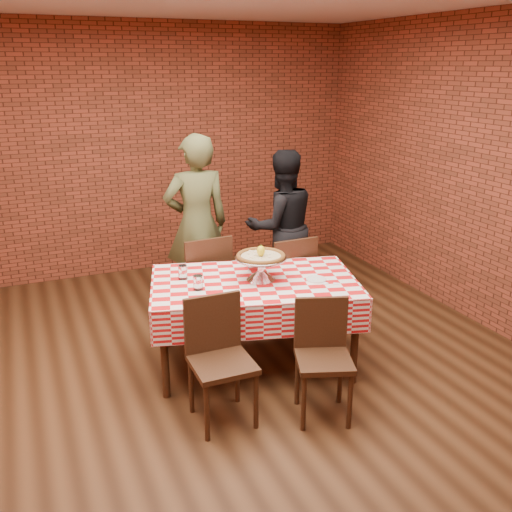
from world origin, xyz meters
name	(u,v)px	position (x,y,z in m)	size (l,w,h in m)	color
ground	(221,390)	(0.00, 0.00, 0.00)	(6.00, 6.00, 0.00)	black
back_wall	(131,152)	(0.00, 3.00, 1.45)	(5.50, 5.50, 0.00)	brown
table	(254,323)	(0.41, 0.29, 0.38)	(1.63, 0.98, 0.75)	#362113
tablecloth	(254,296)	(0.41, 0.29, 0.62)	(1.67, 1.02, 0.28)	red
pizza_stand	(261,268)	(0.47, 0.29, 0.85)	(0.43, 0.43, 0.19)	silver
pizza	(261,257)	(0.47, 0.29, 0.95)	(0.40, 0.40, 0.03)	beige
lemon	(261,251)	(0.47, 0.29, 1.00)	(0.07, 0.07, 0.09)	yellow
water_glass_left	(198,283)	(-0.07, 0.28, 0.82)	(0.07, 0.07, 0.12)	white
water_glass_right	(183,272)	(-0.11, 0.55, 0.82)	(0.07, 0.07, 0.12)	white
side_plate	(316,279)	(0.87, 0.09, 0.76)	(0.16, 0.16, 0.01)	white
sweetener_packet_a	(325,283)	(0.90, -0.01, 0.76)	(0.05, 0.04, 0.01)	white
sweetener_packet_b	(336,284)	(0.98, -0.05, 0.76)	(0.05, 0.04, 0.01)	white
condiment_caddy	(252,260)	(0.50, 0.54, 0.83)	(0.11, 0.09, 0.15)	silver
chair_near_left	(222,364)	(-0.11, -0.37, 0.45)	(0.42, 0.42, 0.90)	#362113
chair_near_right	(324,363)	(0.56, -0.60, 0.43)	(0.38, 0.38, 0.86)	#362113
chair_far_left	(202,280)	(0.24, 1.16, 0.47)	(0.46, 0.46, 0.94)	#362113
chair_far_right	(285,280)	(0.98, 0.87, 0.46)	(0.44, 0.44, 0.92)	#362113
diner_olive	(197,224)	(0.34, 1.59, 0.90)	(0.66, 0.43, 1.80)	#4C522E
diner_black	(281,226)	(1.23, 1.49, 0.80)	(0.78, 0.61, 1.61)	black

